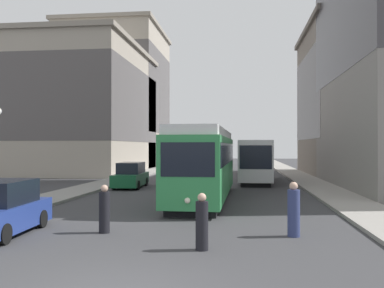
{
  "coord_description": "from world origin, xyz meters",
  "views": [
    {
      "loc": [
        2.6,
        -8.19,
        2.96
      ],
      "look_at": [
        0.15,
        12.4,
        3.09
      ],
      "focal_mm": 39.84,
      "sensor_mm": 36.0,
      "label": 1
    }
  ],
  "objects_px": {
    "parked_car_left_near": "(131,176)",
    "pedestrian_crossing_far": "(104,211)",
    "pedestrian_on_sidewalk": "(294,211)",
    "parked_car_left_mid": "(1,210)",
    "streetcar": "(205,162)",
    "transit_bus": "(256,159)",
    "pedestrian_crossing_near": "(202,224)"
  },
  "relations": [
    {
      "from": "streetcar",
      "to": "transit_bus",
      "type": "height_order",
      "value": "streetcar"
    },
    {
      "from": "transit_bus",
      "to": "streetcar",
      "type": "bearing_deg",
      "value": -102.42
    },
    {
      "from": "streetcar",
      "to": "pedestrian_on_sidewalk",
      "type": "distance_m",
      "value": 10.15
    },
    {
      "from": "transit_bus",
      "to": "pedestrian_crossing_far",
      "type": "distance_m",
      "value": 22.91
    },
    {
      "from": "transit_bus",
      "to": "pedestrian_crossing_far",
      "type": "bearing_deg",
      "value": -102.95
    },
    {
      "from": "pedestrian_on_sidewalk",
      "to": "parked_car_left_mid",
      "type": "bearing_deg",
      "value": -101.65
    },
    {
      "from": "transit_bus",
      "to": "pedestrian_crossing_far",
      "type": "relative_size",
      "value": 6.77
    },
    {
      "from": "streetcar",
      "to": "transit_bus",
      "type": "bearing_deg",
      "value": 76.69
    },
    {
      "from": "streetcar",
      "to": "pedestrian_crossing_far",
      "type": "bearing_deg",
      "value": -104.53
    },
    {
      "from": "pedestrian_crossing_near",
      "to": "parked_car_left_mid",
      "type": "bearing_deg",
      "value": 134.46
    },
    {
      "from": "streetcar",
      "to": "parked_car_left_mid",
      "type": "height_order",
      "value": "streetcar"
    },
    {
      "from": "transit_bus",
      "to": "parked_car_left_mid",
      "type": "relative_size",
      "value": 2.48
    },
    {
      "from": "pedestrian_crossing_near",
      "to": "parked_car_left_near",
      "type": "bearing_deg",
      "value": 76.13
    },
    {
      "from": "transit_bus",
      "to": "pedestrian_crossing_near",
      "type": "height_order",
      "value": "transit_bus"
    },
    {
      "from": "streetcar",
      "to": "pedestrian_crossing_far",
      "type": "xyz_separation_m",
      "value": [
        -2.62,
        -9.49,
        -1.33
      ]
    },
    {
      "from": "parked_car_left_near",
      "to": "pedestrian_on_sidewalk",
      "type": "bearing_deg",
      "value": -60.69
    },
    {
      "from": "parked_car_left_near",
      "to": "pedestrian_crossing_near",
      "type": "bearing_deg",
      "value": -71.29
    },
    {
      "from": "parked_car_left_near",
      "to": "pedestrian_crossing_far",
      "type": "xyz_separation_m",
      "value": [
        3.35,
        -15.99,
        -0.08
      ]
    },
    {
      "from": "parked_car_left_mid",
      "to": "pedestrian_crossing_far",
      "type": "relative_size",
      "value": 2.73
    },
    {
      "from": "pedestrian_on_sidewalk",
      "to": "pedestrian_crossing_far",
      "type": "bearing_deg",
      "value": -105.43
    },
    {
      "from": "parked_car_left_mid",
      "to": "pedestrian_crossing_far",
      "type": "bearing_deg",
      "value": 8.83
    },
    {
      "from": "parked_car_left_near",
      "to": "parked_car_left_mid",
      "type": "distance_m",
      "value": 16.72
    },
    {
      "from": "transit_bus",
      "to": "pedestrian_on_sidewalk",
      "type": "height_order",
      "value": "transit_bus"
    },
    {
      "from": "pedestrian_crossing_far",
      "to": "parked_car_left_near",
      "type": "bearing_deg",
      "value": -112.91
    },
    {
      "from": "pedestrian_crossing_far",
      "to": "pedestrian_on_sidewalk",
      "type": "distance_m",
      "value": 6.39
    },
    {
      "from": "transit_bus",
      "to": "pedestrian_crossing_near",
      "type": "relative_size",
      "value": 6.85
    },
    {
      "from": "transit_bus",
      "to": "parked_car_left_mid",
      "type": "bearing_deg",
      "value": -110.08
    },
    {
      "from": "parked_car_left_near",
      "to": "pedestrian_on_sidewalk",
      "type": "height_order",
      "value": "parked_car_left_near"
    },
    {
      "from": "transit_bus",
      "to": "parked_car_left_near",
      "type": "xyz_separation_m",
      "value": [
        -9.17,
        -6.13,
        -1.1
      ]
    },
    {
      "from": "transit_bus",
      "to": "parked_car_left_near",
      "type": "bearing_deg",
      "value": -144.44
    },
    {
      "from": "pedestrian_crossing_near",
      "to": "pedestrian_on_sidewalk",
      "type": "xyz_separation_m",
      "value": [
        2.83,
        2.18,
        0.08
      ]
    },
    {
      "from": "parked_car_left_mid",
      "to": "pedestrian_crossing_near",
      "type": "bearing_deg",
      "value": -14.06
    }
  ]
}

